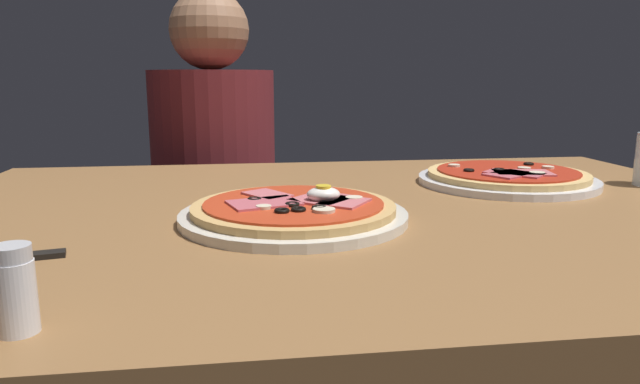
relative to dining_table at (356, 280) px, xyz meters
The scene contains 5 objects.
dining_table is the anchor object (origin of this frame).
pizza_foreground 0.18m from the dining_table, 143.83° to the right, with size 0.30×0.30×0.05m.
pizza_across_left 0.35m from the dining_table, 24.77° to the left, with size 0.31×0.31×0.03m.
salt_shaker 0.53m from the dining_table, 131.27° to the right, with size 0.03×0.03×0.07m.
diner_person 0.76m from the dining_table, 108.36° to the left, with size 0.32×0.32×1.18m.
Camera 1 is at (-0.17, -0.80, 0.96)m, focal length 32.08 mm.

